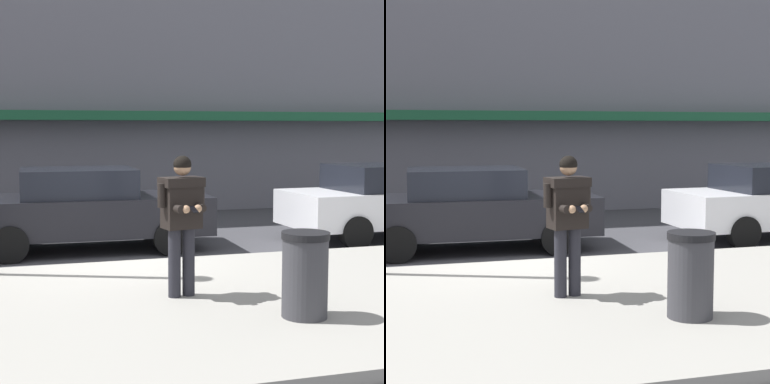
% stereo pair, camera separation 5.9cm
% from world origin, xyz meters
% --- Properties ---
extents(ground_plane, '(80.00, 80.00, 0.00)m').
position_xyz_m(ground_plane, '(0.00, 0.00, 0.00)').
color(ground_plane, '#3D3D42').
extents(sidewalk, '(32.00, 5.30, 0.14)m').
position_xyz_m(sidewalk, '(1.00, -2.85, 0.07)').
color(sidewalk, '#99968E').
rests_on(sidewalk, ground).
extents(curb_paint_line, '(28.00, 0.12, 0.01)m').
position_xyz_m(curb_paint_line, '(1.00, 0.05, 0.00)').
color(curb_paint_line, silver).
rests_on(curb_paint_line, ground).
extents(parked_sedan_mid, '(4.55, 2.02, 1.54)m').
position_xyz_m(parked_sedan_mid, '(-0.34, 1.59, 0.79)').
color(parked_sedan_mid, black).
rests_on(parked_sedan_mid, ground).
extents(man_texting_on_phone, '(0.64, 0.63, 1.81)m').
position_xyz_m(man_texting_on_phone, '(0.39, -2.60, 1.25)').
color(man_texting_on_phone, '#23232B').
rests_on(man_texting_on_phone, sidewalk).
extents(trash_bin, '(0.55, 0.55, 0.98)m').
position_xyz_m(trash_bin, '(1.50, -3.85, 0.63)').
color(trash_bin, '#38383D').
rests_on(trash_bin, sidewalk).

